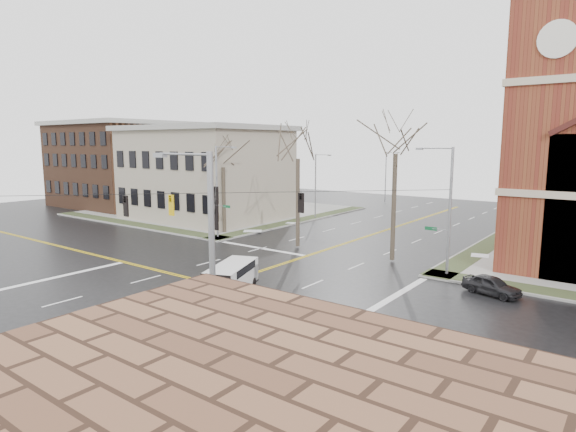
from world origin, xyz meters
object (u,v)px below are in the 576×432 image
Objects in this scene: signal_pole_nw at (218,189)px; streetlight_north_b at (387,175)px; parked_car_a at (492,285)px; tree_ne at (396,146)px; cargo_van at (233,276)px; tree_nw_near at (298,153)px; signal_pole_ne at (447,207)px; tree_nw_far at (223,163)px; streetlight_north_a at (316,183)px; signal_pole_se at (209,282)px.

signal_pole_nw is 1.12× the size of streetlight_north_b.
parked_car_a is (26.53, -2.65, -4.34)m from signal_pole_nw.
tree_ne is at bearing -63.77° from streetlight_north_b.
cargo_van is 15.83m from tree_nw_near.
signal_pole_ne is 0.88× the size of tree_nw_far.
signal_pole_nw is at bearing -175.00° from tree_ne.
signal_pole_nw is 36.51m from streetlight_north_b.
streetlight_north_a reaches higher than cargo_van.
cargo_van reaches higher than parked_car_a.
tree_nw_near is (8.12, -35.29, 4.10)m from streetlight_north_b.
streetlight_north_a is 2.22× the size of parked_car_a.
tree_nw_near reaches higher than signal_pole_nw.
cargo_van is 0.51× the size of tree_nw_far.
parked_car_a is at bearing -36.52° from streetlight_north_a.
signal_pole_se is at bearing -79.02° from tree_ne.
streetlight_north_a is 14.70m from tree_nw_far.
streetlight_north_b is (-21.97, 36.50, -0.48)m from signal_pole_ne.
cargo_van is (-9.40, -12.02, -3.85)m from signal_pole_ne.
tree_nw_far is at bearing 133.64° from signal_pole_se.
parked_car_a is at bearing -34.31° from signal_pole_ne.
tree_ne reaches higher than signal_pole_ne.
streetlight_north_b is 0.63× the size of tree_ne.
signal_pole_ne reaches higher than streetlight_north_b.
signal_pole_nw is 18.29m from cargo_van.
tree_ne reaches higher than tree_nw_far.
tree_ne reaches higher than parked_car_a.
signal_pole_ne is 1.12× the size of streetlight_north_b.
tree_ne is (17.21, -14.94, 4.70)m from streetlight_north_a.
streetlight_north_b is at bearing 110.27° from signal_pole_se.
signal_pole_nw is 16.52m from streetlight_north_a.
parked_car_a is at bearing 14.11° from cargo_van.
streetlight_north_a is 1.53× the size of cargo_van.
signal_pole_se reaches higher than streetlight_north_a.
signal_pole_se is 34.97m from tree_nw_far.
parked_car_a is at bearing -9.93° from tree_nw_far.
signal_pole_se is 1.12× the size of streetlight_north_a.
signal_pole_se reaches higher than cargo_van.
cargo_van is at bearing -108.83° from tree_ne.
streetlight_north_b is 36.44m from tree_nw_near.
tree_nw_far is 19.40m from tree_ne.
tree_nw_near is 0.93× the size of tree_ne.
tree_nw_far is (-24.07, 2.25, 2.45)m from signal_pole_ne.
tree_nw_far is at bearing 177.98° from tree_ne.
streetlight_north_a is at bearing 119.09° from signal_pole_se.
signal_pole_se is 2.50× the size of parked_car_a.
parked_car_a is (25.86, -39.15, -3.86)m from streetlight_north_b.
signal_pole_nw is at bearing 100.71° from parked_car_a.
signal_pole_nw is (-22.64, 0.00, 0.00)m from signal_pole_ne.
streetlight_north_b is (-21.97, 59.50, -0.48)m from signal_pole_se.
cargo_van is 0.44× the size of tree_nw_near.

